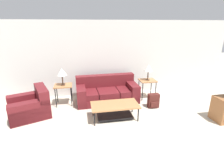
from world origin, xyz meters
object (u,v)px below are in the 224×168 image
(coffee_table, at_px, (115,108))
(table_lamp_right, at_px, (148,68))
(armchair, at_px, (31,106))
(side_table_right, at_px, (147,82))
(table_lamp_left, at_px, (62,72))
(side_table_left, at_px, (63,87))
(couch, at_px, (107,92))
(backpack, at_px, (153,101))

(coffee_table, relative_size, table_lamp_right, 2.36)
(armchair, distance_m, table_lamp_right, 3.80)
(side_table_right, relative_size, table_lamp_left, 1.22)
(side_table_left, relative_size, side_table_right, 1.00)
(coffee_table, height_order, table_lamp_left, table_lamp_left)
(coffee_table, relative_size, table_lamp_left, 2.36)
(couch, height_order, side_table_right, couch)
(side_table_right, bearing_deg, couch, 177.82)
(table_lamp_left, relative_size, backpack, 1.23)
(side_table_right, distance_m, table_lamp_left, 2.84)
(side_table_left, height_order, table_lamp_left, table_lamp_left)
(side_table_left, distance_m, table_lamp_right, 2.84)
(table_lamp_left, distance_m, table_lamp_right, 2.80)
(couch, height_order, armchair, couch)
(couch, height_order, backpack, couch)
(table_lamp_left, bearing_deg, side_table_right, -0.00)
(couch, height_order, table_lamp_left, table_lamp_left)
(coffee_table, distance_m, table_lamp_right, 1.97)
(table_lamp_right, bearing_deg, coffee_table, -139.36)
(coffee_table, bearing_deg, table_lamp_right, 40.64)
(couch, relative_size, table_lamp_right, 3.76)
(backpack, bearing_deg, armchair, 177.65)
(table_lamp_right, bearing_deg, couch, 177.82)
(couch, distance_m, side_table_right, 1.43)
(coffee_table, xyz_separation_m, table_lamp_left, (-1.41, 1.19, 0.76))
(couch, bearing_deg, table_lamp_right, -2.18)
(side_table_left, bearing_deg, armchair, -146.05)
(armchair, height_order, table_lamp_left, table_lamp_left)
(side_table_right, bearing_deg, coffee_table, -139.36)
(coffee_table, height_order, table_lamp_right, table_lamp_right)
(table_lamp_left, bearing_deg, couch, 2.19)
(armchair, relative_size, table_lamp_left, 2.37)
(side_table_left, bearing_deg, table_lamp_right, 0.00)
(table_lamp_right, bearing_deg, side_table_left, -180.00)
(armchair, height_order, table_lamp_right, table_lamp_right)
(couch, xyz_separation_m, side_table_left, (-1.40, -0.05, 0.29))
(side_table_left, distance_m, side_table_right, 2.80)
(side_table_left, distance_m, table_lamp_left, 0.49)
(table_lamp_right, xyz_separation_m, backpack, (-0.07, -0.73, -0.86))
(coffee_table, bearing_deg, armchair, 165.30)
(side_table_left, distance_m, backpack, 2.85)
(armchair, relative_size, side_table_left, 1.94)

